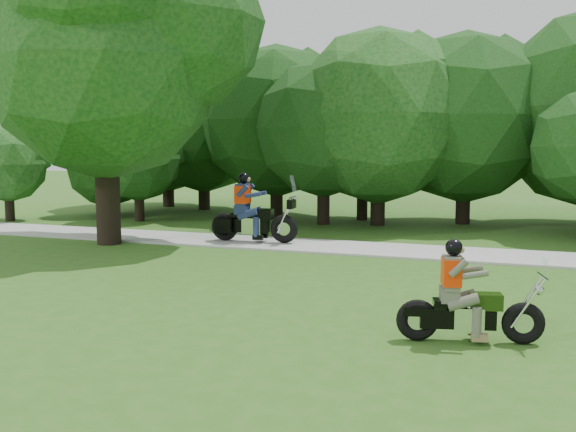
# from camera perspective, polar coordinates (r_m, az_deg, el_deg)

# --- Properties ---
(ground) EXTENTS (100.00, 100.00, 0.00)m
(ground) POSITION_cam_1_polar(r_m,az_deg,el_deg) (9.17, 16.19, -11.70)
(ground) COLOR #2F5E1A
(ground) RESTS_ON ground
(walkway) EXTENTS (60.00, 2.20, 0.06)m
(walkway) POSITION_cam_1_polar(r_m,az_deg,el_deg) (16.95, 18.13, -3.42)
(walkway) COLOR #A7A7A2
(walkway) RESTS_ON ground
(tree_line) EXTENTS (39.22, 11.82, 7.47)m
(tree_line) POSITION_cam_1_polar(r_m,az_deg,el_deg) (23.48, 22.80, 7.81)
(tree_line) COLOR black
(tree_line) RESTS_ON ground
(big_tree_west) EXTENTS (8.64, 6.56, 9.96)m
(big_tree_west) POSITION_cam_1_polar(r_m,az_deg,el_deg) (19.33, -15.58, 14.87)
(big_tree_west) COLOR black
(big_tree_west) RESTS_ON ground
(chopper_motorcycle) EXTENTS (2.06, 0.83, 1.49)m
(chopper_motorcycle) POSITION_cam_1_polar(r_m,az_deg,el_deg) (9.51, 15.29, -7.60)
(chopper_motorcycle) COLOR black
(chopper_motorcycle) RESTS_ON ground
(touring_motorcycle) EXTENTS (2.60, 0.87, 1.98)m
(touring_motorcycle) POSITION_cam_1_polar(r_m,az_deg,el_deg) (18.30, -3.52, -0.06)
(touring_motorcycle) COLOR black
(touring_motorcycle) RESTS_ON walkway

